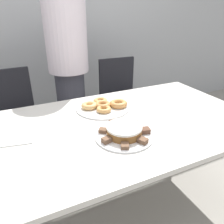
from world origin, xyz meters
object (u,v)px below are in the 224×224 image
object	(u,v)px
person_standing	(68,66)
office_chair_left	(16,125)
plate_cake	(124,136)
frosted_cake	(124,130)
office_chair_right	(122,104)
plate_donuts	(103,108)
napkin	(18,139)

from	to	relation	value
person_standing	office_chair_left	world-z (taller)	person_standing
plate_cake	frosted_cake	xyz separation A→B (m)	(0.00, 0.00, 0.03)
office_chair_right	frosted_cake	bearing A→B (deg)	-115.12
plate_cake	plate_donuts	size ratio (longest dim) A/B	0.87
person_standing	plate_cake	distance (m)	1.09
frosted_cake	napkin	size ratio (longest dim) A/B	1.08
plate_cake	frosted_cake	bearing A→B (deg)	90.00
office_chair_right	plate_cake	bearing A→B (deg)	-115.12
plate_donuts	frosted_cake	distance (m)	0.40
person_standing	napkin	xyz separation A→B (m)	(-0.52, -0.86, -0.16)
plate_cake	office_chair_left	bearing A→B (deg)	118.27
person_standing	office_chair_left	distance (m)	0.71
person_standing	plate_donuts	xyz separation A→B (m)	(0.05, -0.68, -0.15)
person_standing	plate_cake	bearing A→B (deg)	-89.33
person_standing	office_chair_right	world-z (taller)	person_standing
office_chair_right	plate_cake	size ratio (longest dim) A/B	2.82
plate_cake	napkin	distance (m)	0.58
office_chair_left	plate_cake	world-z (taller)	office_chair_left
person_standing	plate_cake	size ratio (longest dim) A/B	5.31
office_chair_right	plate_cake	xyz separation A→B (m)	(-0.52, -1.02, 0.31)
person_standing	plate_donuts	size ratio (longest dim) A/B	4.61
office_chair_right	napkin	world-z (taller)	office_chair_right
office_chair_left	napkin	bearing A→B (deg)	-92.39
person_standing	office_chair_left	bearing A→B (deg)	-174.01
office_chair_right	plate_donuts	world-z (taller)	office_chair_right
office_chair_right	plate_donuts	xyz separation A→B (m)	(-0.48, -0.63, 0.31)
napkin	frosted_cake	bearing A→B (deg)	-22.05
plate_cake	person_standing	bearing A→B (deg)	90.67
person_standing	office_chair_left	size ratio (longest dim) A/B	1.89
office_chair_right	frosted_cake	xyz separation A→B (m)	(-0.52, -1.02, 0.35)
person_standing	napkin	distance (m)	1.02
frosted_cake	person_standing	bearing A→B (deg)	90.67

